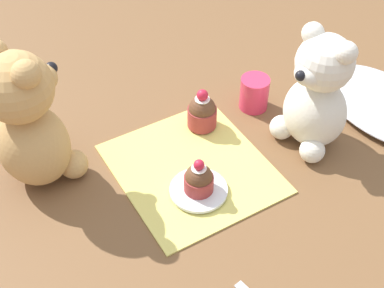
{
  "coord_description": "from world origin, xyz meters",
  "views": [
    {
      "loc": [
        0.5,
        -0.3,
        0.62
      ],
      "look_at": [
        0.0,
        0.0,
        0.06
      ],
      "focal_mm": 50.0,
      "sensor_mm": 36.0,
      "label": 1
    }
  ],
  "objects": [
    {
      "name": "ground_plane",
      "position": [
        0.0,
        0.0,
        0.0
      ],
      "size": [
        4.0,
        4.0,
        0.0
      ],
      "primitive_type": "plane",
      "color": "brown"
    },
    {
      "name": "knitted_placemat",
      "position": [
        0.0,
        0.0,
        0.0
      ],
      "size": [
        0.25,
        0.23,
        0.01
      ],
      "primitive_type": "cube",
      "color": "#E0D166",
      "rests_on": "ground_plane"
    },
    {
      "name": "cupcake_near_cream_bear",
      "position": [
        -0.08,
        0.07,
        0.03
      ],
      "size": [
        0.05,
        0.05,
        0.07
      ],
      "color": "#993333",
      "rests_on": "knitted_placemat"
    },
    {
      "name": "teddy_bear_tan",
      "position": [
        -0.11,
        -0.21,
        0.11
      ],
      "size": [
        0.15,
        0.14,
        0.23
      ],
      "rotation": [
        0.0,
        0.0,
        3.46
      ],
      "color": "tan",
      "rests_on": "ground_plane"
    },
    {
      "name": "teddy_bear_cream",
      "position": [
        0.04,
        0.2,
        0.1
      ],
      "size": [
        0.12,
        0.11,
        0.21
      ],
      "rotation": [
        0.0,
        0.0,
        0.12
      ],
      "color": "silver",
      "rests_on": "ground_plane"
    },
    {
      "name": "saucer_plate",
      "position": [
        0.05,
        -0.02,
        0.01
      ],
      "size": [
        0.09,
        0.09,
        0.01
      ],
      "primitive_type": "cylinder",
      "color": "silver",
      "rests_on": "knitted_placemat"
    },
    {
      "name": "juice_glass",
      "position": [
        -0.08,
        0.17,
        0.03
      ],
      "size": [
        0.05,
        0.05,
        0.06
      ],
      "primitive_type": "cylinder",
      "color": "#DB3356",
      "rests_on": "ground_plane"
    },
    {
      "name": "cupcake_near_tan_bear",
      "position": [
        0.05,
        -0.02,
        0.03
      ],
      "size": [
        0.04,
        0.04,
        0.06
      ],
      "color": "#993333",
      "rests_on": "saucer_plate"
    },
    {
      "name": "tulle_cloth",
      "position": [
        0.05,
        0.37,
        0.01
      ],
      "size": [
        0.26,
        0.16,
        0.02
      ],
      "primitive_type": "ellipsoid",
      "color": "silver",
      "rests_on": "ground_plane"
    }
  ]
}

